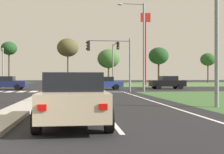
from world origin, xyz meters
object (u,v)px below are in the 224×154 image
car_beige_second (74,98)px  treeline_fifth (109,59)px  traffic_signal_far_right (115,56)px  fastfood_pole_sign (146,33)px  treeline_third (68,48)px  treeline_sixth (159,56)px  car_grey_fourth (75,85)px  car_blue_fifth (103,83)px  treeline_seventh (208,60)px  car_black_third (167,82)px  treeline_fourth (109,59)px  pedestrian_at_median (62,78)px  treeline_second (9,49)px  car_navy_near (6,83)px  street_lamp_second (141,42)px  traffic_signal_near_right (113,55)px

car_beige_second → treeline_fifth: size_ratio=0.57×
traffic_signal_far_right → fastfood_pole_sign: fastfood_pole_sign is taller
treeline_third → treeline_sixth: size_ratio=1.20×
car_grey_fourth → car_blue_fifth: size_ratio=0.98×
fastfood_pole_sign → treeline_seventh: (19.43, 15.41, -3.76)m
traffic_signal_far_right → treeline_third: size_ratio=0.61×
car_black_third → treeline_fourth: 35.82m
pedestrian_at_median → treeline_seventh: size_ratio=0.25×
treeline_second → car_black_third: bearing=-52.3°
fastfood_pole_sign → treeline_second: bearing=151.1°
treeline_third → car_blue_fifth: bearing=-81.3°
car_blue_fifth → car_beige_second: bearing=172.6°
car_navy_near → treeline_fifth: bearing=155.9°
car_navy_near → fastfood_pole_sign: (20.52, 18.17, 8.71)m
car_navy_near → fastfood_pole_sign: size_ratio=0.34×
car_navy_near → car_black_third: car_black_third is taller
fastfood_pole_sign → treeline_sixth: size_ratio=1.57×
street_lamp_second → treeline_seventh: size_ratio=1.19×
fastfood_pole_sign → treeline_third: 19.66m
car_blue_fifth → traffic_signal_far_right: bearing=-19.2°
street_lamp_second → treeline_fourth: street_lamp_second is taller
car_navy_near → car_black_third: (18.77, -0.06, 0.02)m
treeline_seventh → pedestrian_at_median: bearing=-149.9°
fastfood_pole_sign → treeline_fourth: size_ratio=1.62×
treeline_fourth → treeline_fifth: 0.66m
pedestrian_at_median → treeline_seventh: 39.90m
treeline_seventh → treeline_fifth: bearing=177.5°
treeline_fourth → fastfood_pole_sign: bearing=-73.9°
car_navy_near → treeline_seventh: treeline_seventh is taller
car_grey_fourth → traffic_signal_near_right: 5.89m
traffic_signal_far_right → pedestrian_at_median: bearing=132.2°
car_grey_fourth → pedestrian_at_median: bearing=95.2°
car_grey_fourth → treeline_seventh: size_ratio=0.61×
car_grey_fourth → traffic_signal_far_right: 16.28m
car_beige_second → street_lamp_second: (6.44, 19.10, 4.12)m
treeline_third → treeline_seventh: (33.94, 2.24, -2.26)m
car_black_third → car_blue_fifth: 7.88m
car_grey_fourth → pedestrian_at_median: pedestrian_at_median is taller
traffic_signal_near_right → treeline_fifth: size_ratio=0.70×
car_blue_fifth → car_grey_fourth: bearing=160.1°
pedestrian_at_median → car_black_third: bearing=149.5°
car_beige_second → treeline_seventh: bearing=61.2°
traffic_signal_far_right → street_lamp_second: bearing=-84.3°
car_grey_fourth → traffic_signal_near_right: size_ratio=0.85×
treeline_fourth → treeline_sixth: treeline_sixth is taller
treeline_fourth → traffic_signal_near_right: bearing=-95.8°
car_navy_near → car_blue_fifth: car_navy_near is taller
traffic_signal_near_right → treeline_second: 43.66m
car_black_third → fastfood_pole_sign: bearing=-5.5°
car_blue_fifth → fastfood_pole_sign: fastfood_pole_sign is taller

